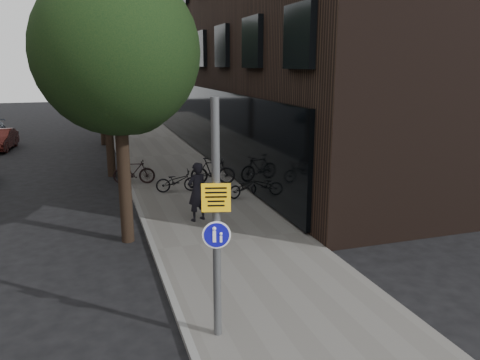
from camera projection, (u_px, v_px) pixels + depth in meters
name	position (u px, v px, depth m)	size (l,w,h in m)	color
ground	(268.00, 300.00, 10.18)	(120.00, 120.00, 0.00)	black
sidewalk	(187.00, 186.00, 19.47)	(4.50, 60.00, 0.12)	#5E5B57
curb_edge	(132.00, 190.00, 18.80)	(0.15, 60.00, 0.13)	slate
building_right_dark_brick	(269.00, 1.00, 30.86)	(12.00, 40.00, 18.00)	black
street_tree_near	(119.00, 59.00, 12.47)	(4.40, 4.40, 7.50)	black
street_tree_mid	(106.00, 61.00, 20.32)	(5.00, 5.00, 7.80)	black
street_tree_far	(100.00, 62.00, 28.63)	(5.00, 5.00, 7.80)	black
signpost	(216.00, 222.00, 8.16)	(0.49, 0.16, 4.35)	#595B5E
pedestrian	(197.00, 192.00, 14.77)	(0.69, 0.45, 1.89)	black
parked_bike_facade_near	(246.00, 186.00, 17.54)	(0.53, 1.52, 0.80)	black
parked_bike_facade_far	(213.00, 171.00, 19.40)	(0.52, 1.85, 1.11)	black
parked_bike_curb_near	(177.00, 181.00, 18.24)	(0.57, 1.65, 0.87)	black
parked_bike_curb_far	(134.00, 172.00, 19.43)	(0.49, 1.73, 1.04)	black
parked_car_mid	(0.00, 140.00, 27.74)	(1.30, 3.74, 1.23)	#4D1A16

